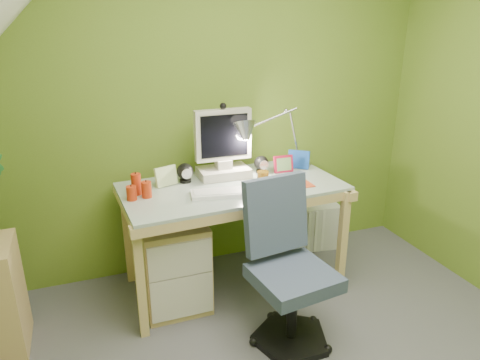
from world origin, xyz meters
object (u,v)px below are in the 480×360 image
object	(u,v)px
desk_lamp	(285,125)
radiator	(316,227)
desk	(233,237)
monitor	(223,138)
task_chair	(294,277)

from	to	relation	value
desk_lamp	radiator	xyz separation A→B (m)	(0.36, 0.10, -0.89)
desk	monitor	xyz separation A→B (m)	(-0.00, 0.18, 0.64)
desk_lamp	task_chair	bearing A→B (deg)	-125.53
desk_lamp	radiator	world-z (taller)	desk_lamp
monitor	task_chair	bearing A→B (deg)	-81.66
task_chair	radiator	xyz separation A→B (m)	(0.68, 0.94, -0.25)
task_chair	radiator	bearing A→B (deg)	46.53
monitor	radiator	world-z (taller)	monitor
desk	monitor	world-z (taller)	monitor
desk	task_chair	size ratio (longest dim) A/B	1.63
monitor	task_chair	size ratio (longest dim) A/B	0.62
desk_lamp	radiator	size ratio (longest dim) A/B	1.75
desk	desk_lamp	bearing A→B (deg)	18.41
monitor	desk_lamp	bearing A→B (deg)	-0.06
task_chair	radiator	size ratio (longest dim) A/B	2.35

